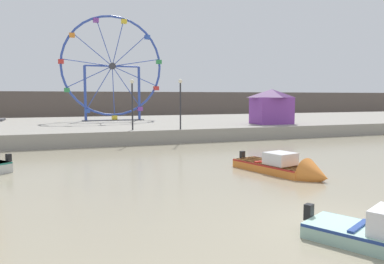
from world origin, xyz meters
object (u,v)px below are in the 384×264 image
at_px(promenade_lamp_near, 132,97).
at_px(promenade_lamp_far, 180,97).
at_px(motorboat_orange_hull, 288,169).
at_px(ferris_wheel_blue_frame, 112,68).
at_px(carnival_booth_purple_stall, 271,106).

height_order(promenade_lamp_near, promenade_lamp_far, promenade_lamp_far).
distance_m(motorboat_orange_hull, ferris_wheel_blue_frame, 27.69).
distance_m(motorboat_orange_hull, promenade_lamp_near, 15.24).
distance_m(ferris_wheel_blue_frame, carnival_booth_purple_stall, 17.34).
bearing_deg(motorboat_orange_hull, promenade_lamp_near, -177.00).
relative_size(carnival_booth_purple_stall, promenade_lamp_far, 0.98).
height_order(ferris_wheel_blue_frame, promenade_lamp_near, ferris_wheel_blue_frame).
bearing_deg(promenade_lamp_far, motorboat_orange_hull, -86.10).
relative_size(ferris_wheel_blue_frame, promenade_lamp_near, 2.87).
bearing_deg(carnival_booth_purple_stall, ferris_wheel_blue_frame, 145.07).
bearing_deg(promenade_lamp_far, carnival_booth_purple_stall, 16.15).
distance_m(ferris_wheel_blue_frame, promenade_lamp_far, 13.93).
distance_m(carnival_booth_purple_stall, promenade_lamp_far, 10.50).
bearing_deg(promenade_lamp_far, ferris_wheel_blue_frame, 104.35).
relative_size(promenade_lamp_near, promenade_lamp_far, 0.99).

